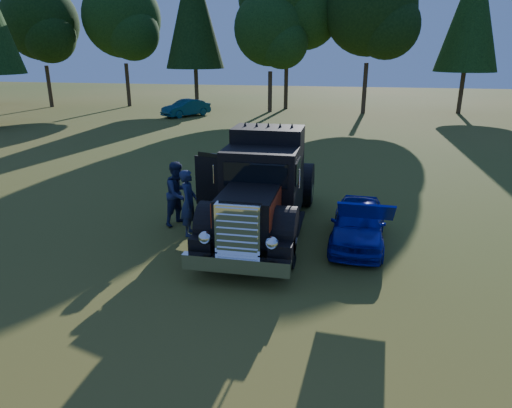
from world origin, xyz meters
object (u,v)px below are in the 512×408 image
object	(u,v)px
diamond_t_truck	(262,191)
hotrod_coupe	(358,223)
spectator_far	(179,193)
distant_teal_car	(186,108)
spectator_near	(189,203)

from	to	relation	value
diamond_t_truck	hotrod_coupe	bearing A→B (deg)	-5.81
diamond_t_truck	spectator_far	distance (m)	2.67
hotrod_coupe	distant_teal_car	distance (m)	27.23
diamond_t_truck	distant_teal_car	world-z (taller)	diamond_t_truck
diamond_t_truck	distant_teal_car	xyz separation A→B (m)	(-10.67, 23.42, -0.61)
spectator_near	hotrod_coupe	bearing A→B (deg)	-95.86
spectator_far	diamond_t_truck	bearing A→B (deg)	-67.43
hotrod_coupe	distant_teal_car	xyz separation A→B (m)	(-13.42, 23.70, 0.05)
hotrod_coupe	spectator_far	size ratio (longest dim) A/B	2.02
diamond_t_truck	spectator_far	world-z (taller)	diamond_t_truck
hotrod_coupe	spectator_far	bearing A→B (deg)	174.90
hotrod_coupe	spectator_near	xyz separation A→B (m)	(-4.81, -0.26, 0.35)
spectator_far	distant_teal_car	xyz separation A→B (m)	(-8.02, 23.22, -0.32)
hotrod_coupe	spectator_far	world-z (taller)	spectator_far
diamond_t_truck	hotrod_coupe	world-z (taller)	diamond_t_truck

